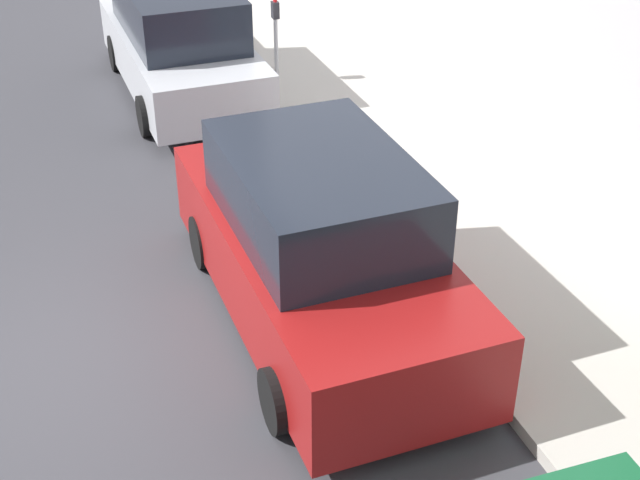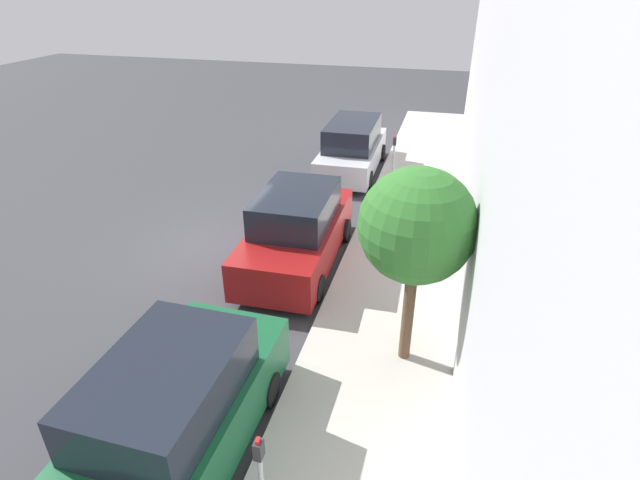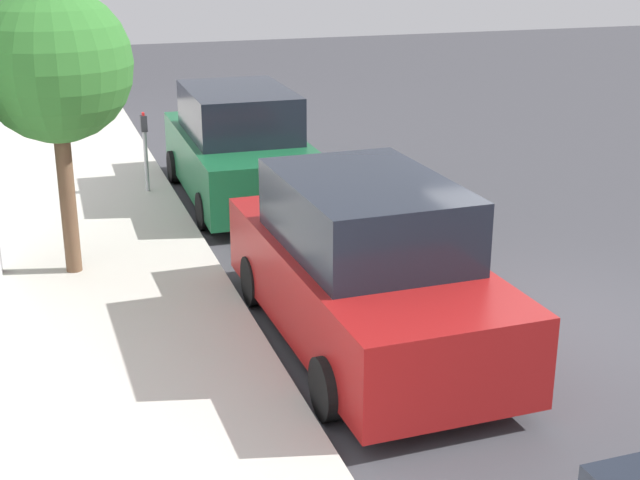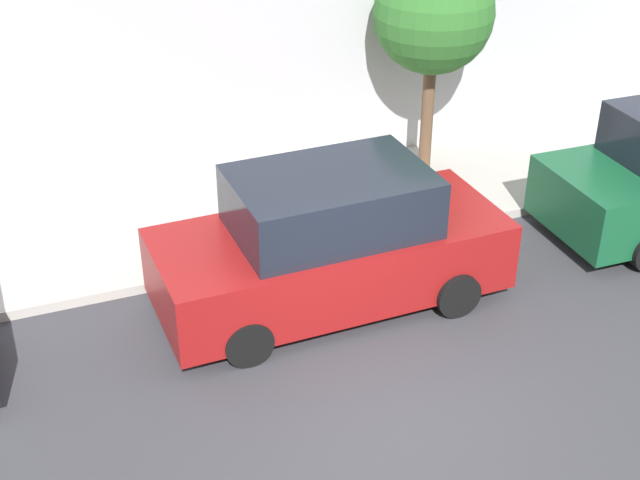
% 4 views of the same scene
% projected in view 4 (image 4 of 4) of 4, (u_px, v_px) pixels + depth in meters
% --- Properties ---
extents(ground_plane, '(60.00, 60.00, 0.00)m').
position_uv_depth(ground_plane, '(385.00, 409.00, 10.58)').
color(ground_plane, '#38383D').
extents(sidewalk, '(2.89, 32.00, 0.15)m').
position_uv_depth(sidewalk, '(257.00, 217.00, 14.52)').
color(sidewalk, '#B2ADA3').
rests_on(sidewalk, ground_plane).
extents(parked_suv_second, '(2.08, 4.84, 1.98)m').
position_uv_depth(parked_suv_second, '(330.00, 244.00, 12.09)').
color(parked_suv_second, maroon).
rests_on(parked_suv_second, ground_plane).
extents(street_tree, '(2.00, 2.00, 3.80)m').
position_uv_depth(street_tree, '(434.00, 14.00, 14.52)').
color(street_tree, brown).
rests_on(street_tree, sidewalk).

